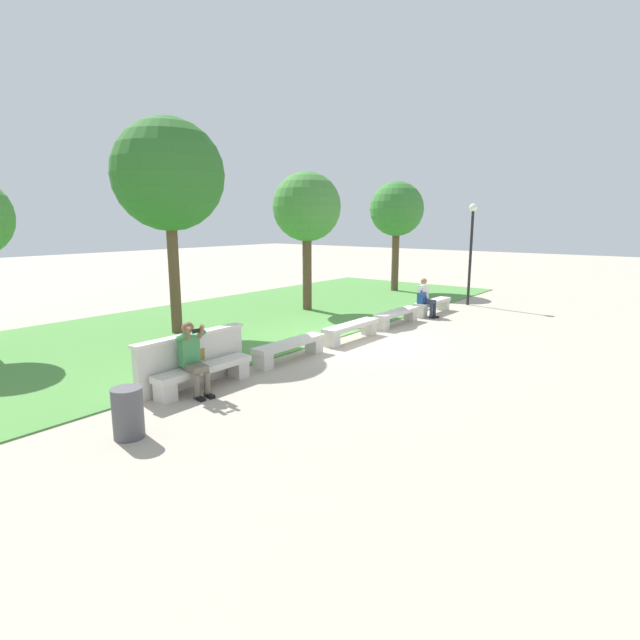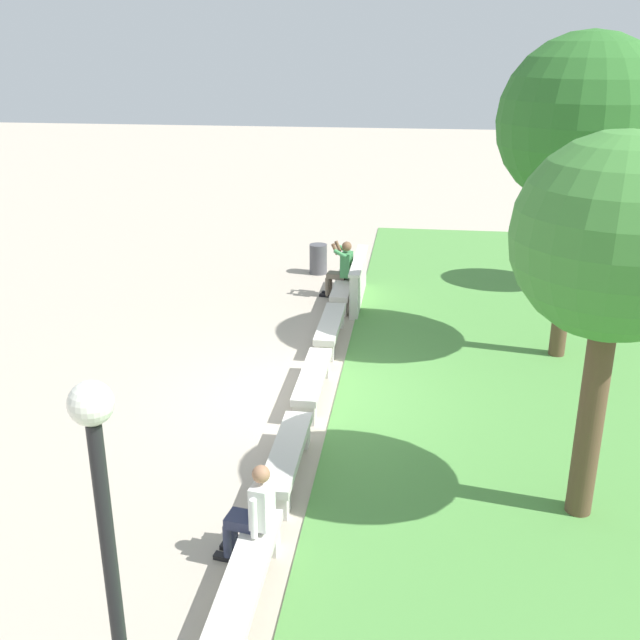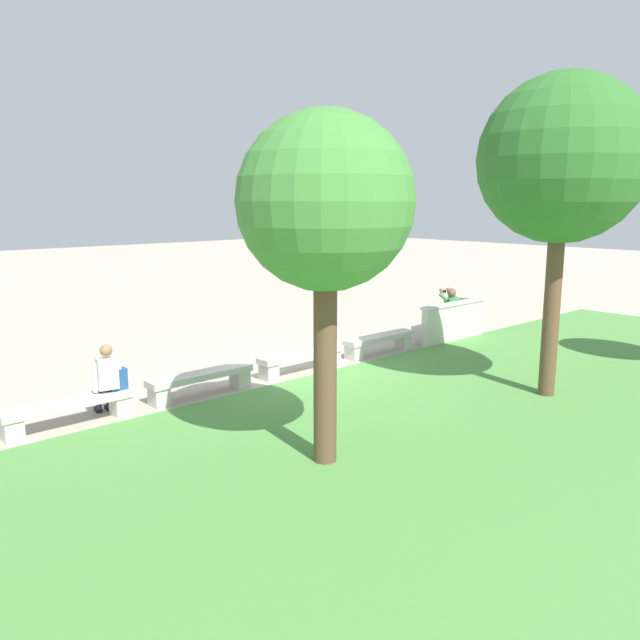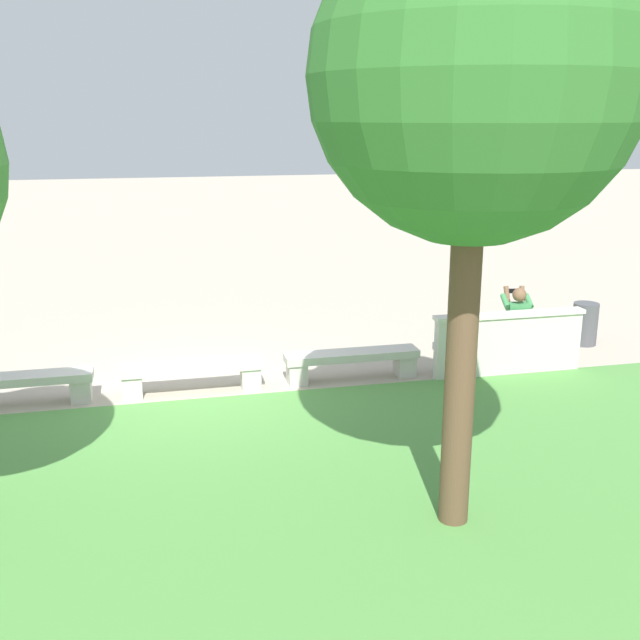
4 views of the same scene
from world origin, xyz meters
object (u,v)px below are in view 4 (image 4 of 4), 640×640
at_px(bench_main, 498,350).
at_px(bench_far, 16,385).
at_px(bench_mid, 192,372).
at_px(person_photographer, 515,322).
at_px(tree_far_back, 476,79).
at_px(bench_near, 352,360).
at_px(trash_bin, 585,324).

distance_m(bench_main, bench_far, 7.30).
distance_m(bench_mid, bench_far, 2.43).
height_order(person_photographer, tree_far_back, tree_far_back).
xyz_separation_m(bench_main, bench_far, (7.30, 0.00, 0.00)).
relative_size(bench_far, tree_far_back, 0.36).
relative_size(bench_main, bench_near, 1.00).
bearing_deg(trash_bin, bench_mid, 6.99).
bearing_deg(person_photographer, trash_bin, -156.36).
relative_size(bench_main, tree_far_back, 0.36).
relative_size(bench_near, person_photographer, 1.58).
xyz_separation_m(bench_far, tree_far_back, (-4.75, 4.29, 3.95)).
relative_size(bench_main, trash_bin, 2.78).
relative_size(person_photographer, tree_far_back, 0.23).
height_order(bench_far, trash_bin, trash_bin).
xyz_separation_m(bench_near, person_photographer, (-2.74, -0.08, 0.43)).
distance_m(bench_main, trash_bin, 2.25).
bearing_deg(bench_main, trash_bin, -157.75).
bearing_deg(bench_far, tree_far_back, 137.93).
bearing_deg(bench_main, person_photographer, -166.18).
distance_m(bench_mid, tree_far_back, 6.27).
relative_size(bench_main, bench_far, 1.00).
height_order(bench_far, tree_far_back, tree_far_back).
distance_m(bench_near, bench_mid, 2.43).
distance_m(bench_far, trash_bin, 9.42).
height_order(bench_mid, tree_far_back, tree_far_back).
relative_size(bench_far, trash_bin, 2.78).
bearing_deg(bench_mid, trash_bin, -173.01).
height_order(bench_far, person_photographer, person_photographer).
xyz_separation_m(bench_main, person_photographer, (-0.31, -0.08, 0.43)).
bearing_deg(bench_far, bench_near, 180.00).
bearing_deg(tree_far_back, bench_mid, -61.60).
distance_m(bench_near, tree_far_back, 5.83).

